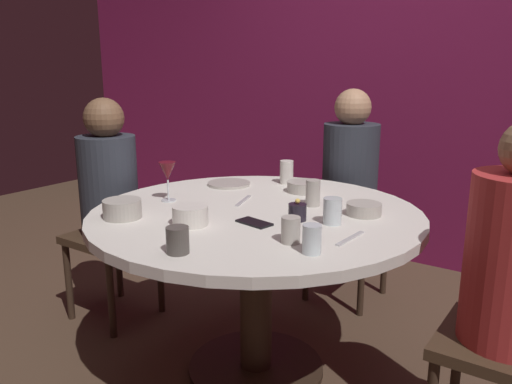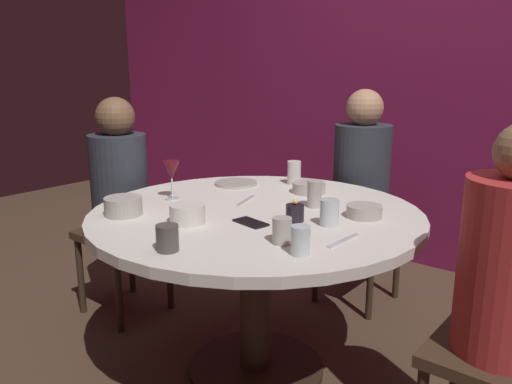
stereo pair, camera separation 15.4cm
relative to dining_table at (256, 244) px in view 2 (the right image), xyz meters
The scene contains 22 objects.
ground_plane 0.60m from the dining_table, ahead, with size 8.00×8.00×0.00m, color #4C3828.
back_wall 1.88m from the dining_table, 90.00° to the left, with size 6.00×0.10×2.60m, color maroon.
dining_table is the anchor object (origin of this frame).
seated_diner_left 0.93m from the dining_table, behind, with size 0.40×0.40×1.18m.
seated_diner_back 0.93m from the dining_table, 90.00° to the left, with size 0.40×0.40×1.21m.
seated_diner_right 0.99m from the dining_table, ahead, with size 0.40×0.40×1.18m.
candle_holder 0.28m from the dining_table, ahead, with size 0.07×0.07×0.09m.
wine_glass 0.50m from the dining_table, 167.21° to the right, with size 0.08×0.08×0.18m.
dinner_plate 0.51m from the dining_table, 140.97° to the left, with size 0.21×0.21×0.01m, color #B2ADA3.
cell_phone 0.23m from the dining_table, 57.51° to the right, with size 0.07×0.14×0.01m, color black.
bowl_serving_large 0.57m from the dining_table, 134.48° to the right, with size 0.15×0.15×0.07m, color #B2ADA3.
bowl_salad_center 0.43m from the dining_table, 89.35° to the left, with size 0.16×0.16×0.05m, color #B2ADA3.
bowl_small_white 0.36m from the dining_table, 107.44° to the right, with size 0.14×0.14×0.07m, color silver.
bowl_sauce_side 0.47m from the dining_table, 26.65° to the left, with size 0.14×0.14×0.05m, color #B2ADA3.
cup_near_candle 0.59m from the dining_table, 82.30° to the right, with size 0.07×0.07×0.09m, color #4C4742.
cup_by_left_diner 0.45m from the dining_table, 38.62° to the right, with size 0.07×0.07×0.09m, color #B2ADA3.
cup_by_right_diner 0.39m from the dining_table, ahead, with size 0.07×0.07×0.10m, color silver.
cup_center_front 0.56m from the dining_table, 35.45° to the right, with size 0.06×0.06×0.10m, color silver.
cup_far_edge 0.33m from the dining_table, 52.05° to the left, with size 0.06×0.06×0.11m, color #B2ADA3.
cup_beside_wine 0.56m from the dining_table, 107.47° to the left, with size 0.07×0.07×0.12m, color silver.
fork_near_plate 0.22m from the dining_table, 145.39° to the left, with size 0.02×0.18×0.01m, color #B7B7BC.
knife_near_plate 0.51m from the dining_table, 12.90° to the right, with size 0.02×0.18×0.01m, color #B7B7BC.
Camera 2 is at (1.29, -1.59, 1.33)m, focal length 36.02 mm.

